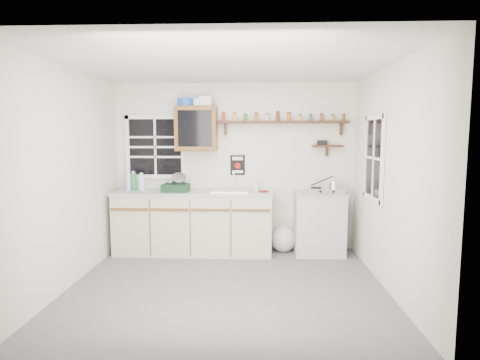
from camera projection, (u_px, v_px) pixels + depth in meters
name	position (u px, v px, depth m)	size (l,w,h in m)	color
room	(227.00, 178.00, 4.49)	(3.64, 3.24, 2.54)	#565659
main_cabinet	(194.00, 222.00, 5.89)	(2.31, 0.63, 0.92)	beige
right_cabinet	(319.00, 223.00, 5.84)	(0.73, 0.57, 0.91)	#B5B5AE
sink	(230.00, 190.00, 5.82)	(0.52, 0.44, 0.29)	silver
upper_cabinet	(196.00, 129.00, 5.88)	(0.60, 0.32, 0.65)	brown
upper_cabinet_clutter	(194.00, 102.00, 5.83)	(0.50, 0.24, 0.14)	#1948A7
spice_shelf	(283.00, 122.00, 5.88)	(1.91, 0.18, 0.35)	#32180E
secondary_shelf	(326.00, 146.00, 5.91)	(0.45, 0.16, 0.24)	#32180E
warning_sign	(238.00, 165.00, 6.06)	(0.22, 0.02, 0.30)	black
window_back	(155.00, 147.00, 6.07)	(0.93, 0.03, 0.98)	black
window_right	(374.00, 158.00, 4.94)	(0.03, 0.78, 1.08)	black
water_bottles	(135.00, 182.00, 5.90)	(0.28, 0.09, 0.29)	silver
dish_rack	(177.00, 186.00, 5.77)	(0.39, 0.30, 0.28)	black
soap_bottle	(256.00, 184.00, 5.97)	(0.08, 0.08, 0.18)	silver
rag	(264.00, 191.00, 5.74)	(0.12, 0.11, 0.02)	maroon
hotplate	(325.00, 190.00, 5.76)	(0.52, 0.29, 0.07)	silver
saucepan	(334.00, 184.00, 5.75)	(0.40, 0.24, 0.18)	silver
trash_bag	(283.00, 239.00, 5.96)	(0.39, 0.35, 0.45)	silver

